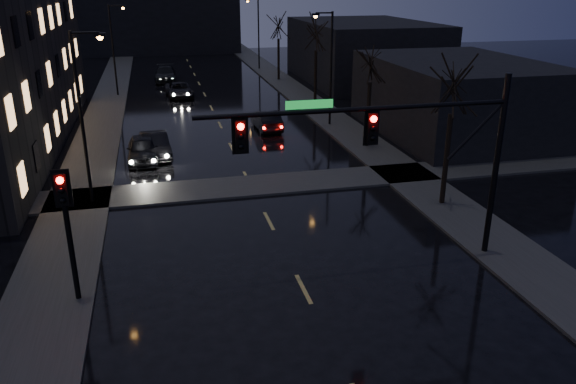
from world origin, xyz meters
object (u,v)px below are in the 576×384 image
oncoming_car_b (155,145)px  oncoming_car_d (165,74)px  lead_car (266,120)px  oncoming_car_c (179,90)px  oncoming_car_a (143,149)px

oncoming_car_b → oncoming_car_d: size_ratio=0.82×
oncoming_car_b → lead_car: bearing=25.8°
oncoming_car_c → oncoming_car_d: 9.04m
oncoming_car_a → lead_car: 10.13m
oncoming_car_a → oncoming_car_b: oncoming_car_a is taller
oncoming_car_a → oncoming_car_d: oncoming_car_d is taller
oncoming_car_a → lead_car: (8.51, 5.50, -0.04)m
oncoming_car_d → lead_car: 23.25m
oncoming_car_c → lead_car: 14.43m
oncoming_car_b → lead_car: (7.78, 4.79, -0.02)m
oncoming_car_d → lead_car: oncoming_car_d is taller
oncoming_car_a → oncoming_car_c: 19.15m
oncoming_car_a → oncoming_car_d: bearing=85.1°
oncoming_car_a → oncoming_car_c: size_ratio=0.91×
lead_car → oncoming_car_d: bearing=-76.3°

